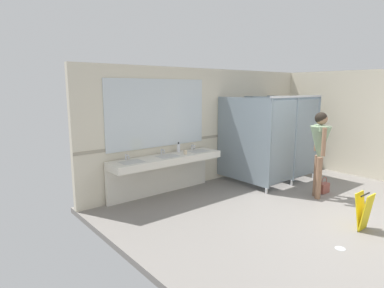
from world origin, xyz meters
The scene contains 12 objects.
ground_plane centered at (0.00, 0.00, -0.05)m, with size 6.63×6.63×0.10m, color gray.
wall_back centered at (0.00, 3.07, 1.31)m, with size 6.63×0.12×2.61m, color beige.
wall_back_tile_band centered at (0.00, 3.01, 1.05)m, with size 6.63×0.01×0.06m, color #9E937F.
vanity_counter centered at (-1.56, 2.79, 0.62)m, with size 2.42×0.57×0.95m.
mirror_panel centered at (-1.56, 3.00, 1.67)m, with size 2.32×0.02×1.37m, color silver.
bathroom_stalls centered at (1.04, 2.03, 1.06)m, with size 1.88×1.53×2.02m.
person_standing centered at (0.74, 0.75, 1.10)m, with size 0.57×0.57×1.72m.
handbag centered at (1.11, 0.79, 0.11)m, with size 0.27×0.13×0.35m.
soap_dispenser centered at (-1.14, 2.88, 0.93)m, with size 0.07×0.07×0.21m.
paper_cup centered at (-1.16, 2.61, 0.88)m, with size 0.07×0.07×0.09m, color beige.
wet_floor_sign centered at (-0.11, -0.51, 0.30)m, with size 0.28×0.19×0.59m.
floor_drain_cover centered at (-0.97, -0.59, 0.00)m, with size 0.14×0.14×0.01m, color #B7BABF.
Camera 1 is at (-5.13, -2.46, 2.18)m, focal length 29.96 mm.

